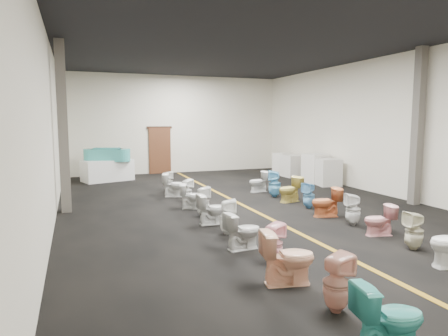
{
  "coord_description": "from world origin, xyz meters",
  "views": [
    {
      "loc": [
        -4.49,
        -10.29,
        2.43
      ],
      "look_at": [
        -0.25,
        1.0,
        0.99
      ],
      "focal_mm": 32.0,
      "sensor_mm": 36.0,
      "label": 1
    }
  ],
  "objects_px": {
    "toilet_left_2": "(288,257)",
    "toilet_left_11": "(168,181)",
    "display_table": "(108,170)",
    "bathtub": "(107,155)",
    "toilet_left_1": "(337,283)",
    "toilet_left_10": "(174,185)",
    "toilet_left_0": "(389,318)",
    "toilet_left_7": "(203,201)",
    "toilet_left_9": "(187,191)",
    "toilet_right_5": "(326,202)",
    "toilet_right_8": "(275,184)",
    "toilet_right_3": "(379,220)",
    "appliance_crate_b": "(316,168)",
    "appliance_crate_c": "(293,166)",
    "toilet_left_3": "(274,243)",
    "toilet_right_4": "(353,209)",
    "toilet_right_6": "(309,195)",
    "appliance_crate_a": "(328,172)",
    "toilet_left_8": "(193,196)",
    "toilet_left_5": "(227,217)",
    "toilet_right_9": "(259,182)",
    "toilet_left_6": "(212,209)",
    "toilet_right_7": "(290,189)",
    "toilet_right_2": "(414,231)",
    "toilet_left_4": "(243,231)",
    "appliance_crate_d": "(283,164)"
  },
  "relations": [
    {
      "from": "toilet_left_2",
      "to": "toilet_left_11",
      "type": "xyz_separation_m",
      "value": [
        0.07,
        8.31,
        -0.05
      ]
    },
    {
      "from": "toilet_left_4",
      "to": "toilet_left_11",
      "type": "distance_m",
      "value": 6.58
    },
    {
      "from": "toilet_left_9",
      "to": "toilet_right_2",
      "type": "height_order",
      "value": "toilet_right_2"
    },
    {
      "from": "display_table",
      "to": "toilet_left_2",
      "type": "relative_size",
      "value": 2.35
    },
    {
      "from": "toilet_left_3",
      "to": "toilet_left_2",
      "type": "bearing_deg",
      "value": 146.42
    },
    {
      "from": "toilet_left_5",
      "to": "toilet_left_9",
      "type": "height_order",
      "value": "toilet_left_5"
    },
    {
      "from": "toilet_left_7",
      "to": "toilet_left_9",
      "type": "bearing_deg",
      "value": -1.37
    },
    {
      "from": "toilet_left_8",
      "to": "toilet_right_4",
      "type": "distance_m",
      "value": 4.26
    },
    {
      "from": "appliance_crate_c",
      "to": "toilet_left_1",
      "type": "relative_size",
      "value": 1.23
    },
    {
      "from": "toilet_left_0",
      "to": "toilet_right_5",
      "type": "bearing_deg",
      "value": -18.03
    },
    {
      "from": "toilet_right_5",
      "to": "toilet_right_8",
      "type": "height_order",
      "value": "toilet_right_8"
    },
    {
      "from": "appliance_crate_c",
      "to": "toilet_left_3",
      "type": "height_order",
      "value": "appliance_crate_c"
    },
    {
      "from": "toilet_left_9",
      "to": "toilet_left_11",
      "type": "xyz_separation_m",
      "value": [
        -0.13,
        1.93,
        0.01
      ]
    },
    {
      "from": "display_table",
      "to": "appliance_crate_b",
      "type": "bearing_deg",
      "value": -23.32
    },
    {
      "from": "appliance_crate_c",
      "to": "toilet_right_8",
      "type": "height_order",
      "value": "appliance_crate_c"
    },
    {
      "from": "toilet_left_10",
      "to": "toilet_right_9",
      "type": "relative_size",
      "value": 1.07
    },
    {
      "from": "toilet_right_5",
      "to": "toilet_left_5",
      "type": "bearing_deg",
      "value": -66.04
    },
    {
      "from": "appliance_crate_b",
      "to": "toilet_right_8",
      "type": "relative_size",
      "value": 1.31
    },
    {
      "from": "toilet_left_1",
      "to": "toilet_left_7",
      "type": "height_order",
      "value": "toilet_left_1"
    },
    {
      "from": "appliance_crate_b",
      "to": "toilet_left_6",
      "type": "bearing_deg",
      "value": -141.88
    },
    {
      "from": "toilet_left_11",
      "to": "toilet_right_4",
      "type": "xyz_separation_m",
      "value": [
        3.04,
        -5.88,
        0.02
      ]
    },
    {
      "from": "appliance_crate_a",
      "to": "toilet_right_4",
      "type": "height_order",
      "value": "appliance_crate_a"
    },
    {
      "from": "toilet_left_1",
      "to": "toilet_right_7",
      "type": "height_order",
      "value": "toilet_left_1"
    },
    {
      "from": "toilet_right_4",
      "to": "toilet_right_6",
      "type": "height_order",
      "value": "toilet_right_4"
    },
    {
      "from": "display_table",
      "to": "bathtub",
      "type": "bearing_deg",
      "value": 90.0
    },
    {
      "from": "toilet_left_7",
      "to": "toilet_right_3",
      "type": "relative_size",
      "value": 1.14
    },
    {
      "from": "toilet_left_10",
      "to": "toilet_left_8",
      "type": "bearing_deg",
      "value": -159.84
    },
    {
      "from": "toilet_left_4",
      "to": "toilet_right_5",
      "type": "distance_m",
      "value": 3.41
    },
    {
      "from": "toilet_right_4",
      "to": "toilet_right_6",
      "type": "relative_size",
      "value": 1.03
    },
    {
      "from": "toilet_left_9",
      "to": "bathtub",
      "type": "bearing_deg",
      "value": -4.73
    },
    {
      "from": "appliance_crate_b",
      "to": "appliance_crate_c",
      "type": "height_order",
      "value": "appliance_crate_b"
    },
    {
      "from": "appliance_crate_a",
      "to": "toilet_right_8",
      "type": "height_order",
      "value": "appliance_crate_a"
    },
    {
      "from": "toilet_left_4",
      "to": "toilet_right_9",
      "type": "bearing_deg",
      "value": -33.63
    },
    {
      "from": "appliance_crate_d",
      "to": "toilet_right_2",
      "type": "bearing_deg",
      "value": -105.85
    },
    {
      "from": "appliance_crate_a",
      "to": "toilet_right_8",
      "type": "bearing_deg",
      "value": -155.69
    },
    {
      "from": "appliance_crate_a",
      "to": "toilet_right_6",
      "type": "xyz_separation_m",
      "value": [
        -2.85,
        -3.14,
        -0.14
      ]
    },
    {
      "from": "toilet_left_3",
      "to": "toilet_right_5",
      "type": "relative_size",
      "value": 0.94
    },
    {
      "from": "display_table",
      "to": "toilet_right_3",
      "type": "relative_size",
      "value": 2.9
    },
    {
      "from": "toilet_right_3",
      "to": "toilet_right_8",
      "type": "bearing_deg",
      "value": -166.99
    },
    {
      "from": "toilet_right_9",
      "to": "toilet_left_6",
      "type": "bearing_deg",
      "value": -45.16
    },
    {
      "from": "toilet_left_0",
      "to": "toilet_left_7",
      "type": "bearing_deg",
      "value": 10.69
    },
    {
      "from": "toilet_left_5",
      "to": "toilet_right_9",
      "type": "distance_m",
      "value": 5.25
    },
    {
      "from": "toilet_left_0",
      "to": "toilet_left_9",
      "type": "relative_size",
      "value": 1.09
    },
    {
      "from": "toilet_left_1",
      "to": "toilet_left_10",
      "type": "distance_m",
      "value": 8.37
    },
    {
      "from": "toilet_left_0",
      "to": "toilet_left_4",
      "type": "bearing_deg",
      "value": 12.14
    },
    {
      "from": "appliance_crate_d",
      "to": "toilet_left_1",
      "type": "distance_m",
      "value": 13.34
    },
    {
      "from": "toilet_left_3",
      "to": "toilet_left_4",
      "type": "xyz_separation_m",
      "value": [
        -0.19,
        0.89,
        0.0
      ]
    },
    {
      "from": "toilet_left_5",
      "to": "toilet_left_9",
      "type": "xyz_separation_m",
      "value": [
        0.09,
        3.61,
        -0.04
      ]
    },
    {
      "from": "display_table",
      "to": "toilet_left_11",
      "type": "xyz_separation_m",
      "value": [
        1.75,
        -3.32,
        -0.07
      ]
    },
    {
      "from": "toilet_left_7",
      "to": "toilet_right_2",
      "type": "bearing_deg",
      "value": -143.04
    }
  ]
}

